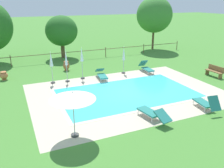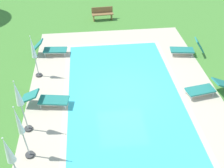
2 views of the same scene
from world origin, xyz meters
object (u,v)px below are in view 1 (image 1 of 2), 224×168
at_px(sun_lounger_north_far, 102,74).
at_px(patio_umbrella_closed_row_centre, 82,57).
at_px(patio_umbrella_closed_row_mid_east, 124,56).
at_px(wooden_bench_lawn_side, 215,71).
at_px(terracotta_urn_near_fence, 4,75).
at_px(patio_umbrella_open_foreground, 73,96).
at_px(terracotta_urn_by_tree, 66,66).
at_px(patio_umbrella_closed_row_west, 66,61).
at_px(tree_centre, 62,31).
at_px(patio_umbrella_closed_row_mid_west, 51,62).
at_px(sun_lounger_north_end, 153,113).
at_px(sun_lounger_north_near_steps, 146,68).
at_px(sun_lounger_north_mid, 206,103).
at_px(tree_west_mid, 154,15).

distance_m(sun_lounger_north_far, patio_umbrella_closed_row_centre, 2.02).
bearing_deg(patio_umbrella_closed_row_mid_east, wooden_bench_lawn_side, -30.84).
distance_m(wooden_bench_lawn_side, terracotta_urn_near_fence, 16.61).
distance_m(patio_umbrella_open_foreground, terracotta_urn_by_tree, 10.92).
relative_size(patio_umbrella_closed_row_west, patio_umbrella_closed_row_centre, 1.00).
relative_size(wooden_bench_lawn_side, tree_centre, 0.35).
xyz_separation_m(patio_umbrella_closed_row_mid_west, terracotta_urn_near_fence, (-3.30, 2.28, -1.26)).
bearing_deg(patio_umbrella_closed_row_west, sun_lounger_north_end, -71.37).
distance_m(sun_lounger_north_near_steps, wooden_bench_lawn_side, 5.46).
bearing_deg(sun_lounger_north_near_steps, patio_umbrella_closed_row_west, 178.18).
distance_m(patio_umbrella_open_foreground, patio_umbrella_closed_row_mid_west, 7.73).
bearing_deg(sun_lounger_north_mid, patio_umbrella_closed_row_mid_east, 97.84).
relative_size(patio_umbrella_closed_row_west, wooden_bench_lawn_side, 1.64).
relative_size(sun_lounger_north_mid, terracotta_urn_by_tree, 2.32).
relative_size(terracotta_urn_near_fence, tree_west_mid, 0.10).
bearing_deg(tree_centre, tree_west_mid, -0.36).
height_order(patio_umbrella_closed_row_mid_west, tree_centre, tree_centre).
distance_m(sun_lounger_north_end, patio_umbrella_closed_row_west, 8.18).
bearing_deg(patio_umbrella_open_foreground, tree_centre, 78.99).
distance_m(sun_lounger_north_far, tree_west_mid, 13.73).
relative_size(patio_umbrella_closed_row_west, patio_umbrella_closed_row_mid_west, 1.06).
xyz_separation_m(patio_umbrella_closed_row_mid_west, tree_centre, (2.60, 7.96, 1.18)).
distance_m(wooden_bench_lawn_side, tree_centre, 15.25).
xyz_separation_m(patio_umbrella_closed_row_centre, terracotta_urn_by_tree, (-0.62, 2.77, -1.28)).
distance_m(patio_umbrella_open_foreground, patio_umbrella_closed_row_centre, 8.31).
xyz_separation_m(sun_lounger_north_end, terracotta_urn_by_tree, (-1.93, 10.67, 0.08)).
height_order(sun_lounger_north_mid, terracotta_urn_near_fence, sun_lounger_north_mid).
relative_size(tree_west_mid, tree_centre, 1.43).
bearing_deg(sun_lounger_north_mid, patio_umbrella_closed_row_west, 127.03).
bearing_deg(patio_umbrella_closed_row_mid_west, tree_centre, 71.93).
bearing_deg(tree_west_mid, patio_umbrella_closed_row_mid_west, -150.32).
xyz_separation_m(sun_lounger_north_far, patio_umbrella_closed_row_mid_east, (2.23, 0.65, 1.13)).
bearing_deg(tree_west_mid, tree_centre, 179.64).
bearing_deg(terracotta_urn_by_tree, patio_umbrella_closed_row_centre, -77.38).
xyz_separation_m(patio_umbrella_closed_row_mid_east, tree_centre, (-3.32, 7.84, 1.30)).
relative_size(patio_umbrella_closed_row_mid_west, wooden_bench_lawn_side, 1.55).
distance_m(sun_lounger_north_far, patio_umbrella_open_foreground, 8.43).
bearing_deg(patio_umbrella_closed_row_west, patio_umbrella_closed_row_mid_east, 2.79).
relative_size(sun_lounger_north_near_steps, wooden_bench_lawn_side, 1.30).
bearing_deg(sun_lounger_north_near_steps, patio_umbrella_closed_row_centre, 175.30).
distance_m(patio_umbrella_open_foreground, patio_umbrella_closed_row_mid_east, 10.10).
height_order(sun_lounger_north_far, patio_umbrella_closed_row_mid_west, patio_umbrella_closed_row_mid_west).
bearing_deg(sun_lounger_north_far, sun_lounger_north_end, -90.22).
bearing_deg(tree_centre, sun_lounger_north_mid, -74.48).
bearing_deg(sun_lounger_north_mid, patio_umbrella_closed_row_centre, 119.97).
distance_m(terracotta_urn_by_tree, tree_west_mid, 13.63).
distance_m(sun_lounger_north_end, terracotta_urn_near_fence, 12.23).
bearing_deg(terracotta_urn_by_tree, wooden_bench_lawn_side, -31.90).
relative_size(patio_umbrella_closed_row_mid_east, terracotta_urn_by_tree, 2.83).
height_order(sun_lounger_north_mid, terracotta_urn_by_tree, sun_lounger_north_mid).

